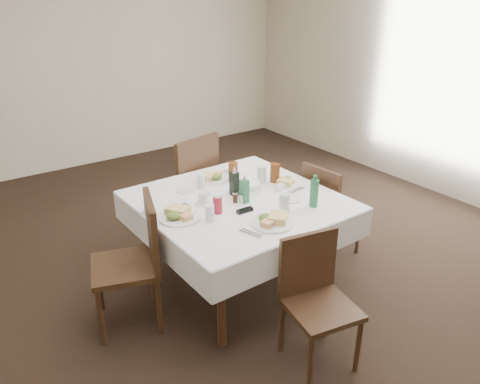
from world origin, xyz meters
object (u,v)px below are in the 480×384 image
(chair_north, at_px, (190,181))
(bread_basket, at_px, (247,187))
(chair_west, at_px, (137,255))
(ketchup_bottle, at_px, (218,204))
(chair_east, at_px, (326,206))
(water_n, at_px, (201,182))
(water_s, at_px, (285,203))
(oil_cruet_green, at_px, (244,190))
(water_e, at_px, (262,174))
(water_w, at_px, (210,213))
(green_bottle, at_px, (314,193))
(chair_south, at_px, (315,291))
(coffee_mug, at_px, (204,198))
(oil_cruet_dark, at_px, (234,183))
(dining_table, at_px, (238,208))

(chair_north, bearing_deg, bread_basket, -85.67)
(chair_west, height_order, ketchup_bottle, chair_west)
(chair_east, bearing_deg, water_n, 157.43)
(water_n, bearing_deg, chair_west, -157.10)
(water_s, height_order, oil_cruet_green, oil_cruet_green)
(water_e, height_order, water_w, water_e)
(chair_north, bearing_deg, water_n, -110.17)
(ketchup_bottle, bearing_deg, green_bottle, -26.30)
(oil_cruet_green, relative_size, ketchup_bottle, 1.60)
(chair_north, height_order, green_bottle, chair_north)
(chair_south, distance_m, water_e, 1.20)
(chair_north, height_order, ketchup_bottle, chair_north)
(water_s, distance_m, water_e, 0.56)
(coffee_mug, xyz_separation_m, green_bottle, (0.63, -0.51, 0.07))
(chair_south, distance_m, bread_basket, 1.07)
(water_s, xyz_separation_m, ketchup_bottle, (-0.40, 0.26, -0.00))
(water_e, xyz_separation_m, ketchup_bottle, (-0.60, -0.26, -0.00))
(oil_cruet_green, height_order, coffee_mug, oil_cruet_green)
(green_bottle, bearing_deg, oil_cruet_dark, 125.61)
(water_s, bearing_deg, chair_east, 21.45)
(chair_north, relative_size, chair_west, 1.08)
(chair_south, relative_size, water_w, 7.22)
(water_s, relative_size, coffee_mug, 1.05)
(chair_west, bearing_deg, chair_south, -51.73)
(chair_north, bearing_deg, water_w, -112.56)
(chair_north, height_order, bread_basket, chair_north)
(water_w, height_order, bread_basket, water_w)
(ketchup_bottle, xyz_separation_m, green_bottle, (0.63, -0.31, 0.04))
(dining_table, xyz_separation_m, water_e, (0.35, 0.16, 0.14))
(chair_south, height_order, bread_basket, chair_south)
(dining_table, bearing_deg, oil_cruet_green, -84.39)
(chair_west, bearing_deg, water_w, -26.36)
(coffee_mug, bearing_deg, dining_table, -20.17)
(oil_cruet_dark, relative_size, ketchup_bottle, 1.67)
(chair_north, bearing_deg, chair_south, -94.50)
(chair_west, bearing_deg, oil_cruet_dark, 2.57)
(chair_south, xyz_separation_m, water_n, (-0.06, 1.26, 0.33))
(chair_north, relative_size, coffee_mug, 7.86)
(chair_east, height_order, oil_cruet_green, oil_cruet_green)
(water_n, height_order, oil_cruet_dark, oil_cruet_dark)
(chair_north, bearing_deg, chair_west, -136.75)
(water_n, relative_size, coffee_mug, 0.88)
(chair_south, relative_size, oil_cruet_dark, 3.61)
(water_w, distance_m, coffee_mug, 0.29)
(chair_south, bearing_deg, chair_north, 85.50)
(chair_north, distance_m, water_w, 1.19)
(bread_basket, xyz_separation_m, oil_cruet_dark, (-0.12, 0.00, 0.07))
(chair_south, xyz_separation_m, water_e, (0.41, 1.08, 0.34))
(water_w, bearing_deg, water_e, 25.61)
(bread_basket, bearing_deg, chair_west, -177.76)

